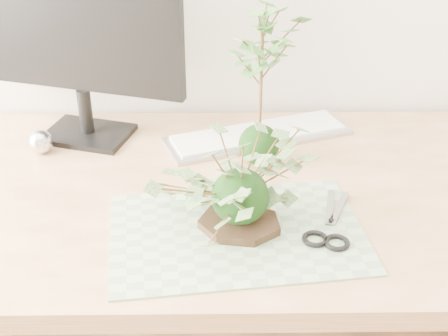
{
  "coord_description": "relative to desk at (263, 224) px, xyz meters",
  "views": [
    {
      "loc": [
        -0.01,
        0.19,
        1.4
      ],
      "look_at": [
        0.0,
        1.14,
        0.84
      ],
      "focal_mm": 50.0,
      "sensor_mm": 36.0,
      "label": 1
    }
  ],
  "objects": [
    {
      "name": "cutting_mat",
      "position": [
        -0.06,
        -0.15,
        0.09
      ],
      "size": [
        0.48,
        0.35,
        0.0
      ],
      "primitive_type": "cube",
      "rotation": [
        0.0,
        0.0,
        0.12
      ],
      "color": "gray",
      "rests_on": "desk"
    },
    {
      "name": "scissors",
      "position": [
        0.11,
        -0.16,
        0.1
      ],
      "size": [
        0.09,
        0.19,
        0.01
      ],
      "rotation": [
        0.0,
        0.0,
        -0.31
      ],
      "color": "gray",
      "rests_on": "cutting_mat"
    },
    {
      "name": "ivy_kokedama",
      "position": [
        -0.05,
        -0.14,
        0.2
      ],
      "size": [
        0.37,
        0.37,
        0.2
      ],
      "rotation": [
        0.0,
        0.0,
        0.4
      ],
      "color": "black",
      "rests_on": "stone_dish"
    },
    {
      "name": "foil_ball",
      "position": [
        -0.47,
        0.15,
        0.11
      ],
      "size": [
        0.05,
        0.05,
        0.05
      ],
      "primitive_type": "sphere",
      "color": "silver",
      "rests_on": "desk"
    },
    {
      "name": "maple_kokedama",
      "position": [
        -0.01,
        0.1,
        0.34
      ],
      "size": [
        0.24,
        0.24,
        0.36
      ],
      "rotation": [
        0.0,
        0.0,
        0.27
      ],
      "color": "black",
      "rests_on": "desk"
    },
    {
      "name": "stone_dish",
      "position": [
        -0.05,
        -0.14,
        0.1
      ],
      "size": [
        0.17,
        0.17,
        0.01
      ],
      "primitive_type": "cylinder",
      "rotation": [
        0.0,
        0.0,
        -0.16
      ],
      "color": "black",
      "rests_on": "cutting_mat"
    },
    {
      "name": "monitor",
      "position": [
        -0.39,
        0.23,
        0.33
      ],
      "size": [
        0.46,
        0.18,
        0.41
      ],
      "rotation": [
        0.0,
        0.0,
        -0.29
      ],
      "color": "black",
      "rests_on": "desk"
    },
    {
      "name": "keyboard",
      "position": [
        0.0,
        0.22,
        0.1
      ],
      "size": [
        0.44,
        0.26,
        0.02
      ],
      "rotation": [
        0.0,
        0.0,
        0.35
      ],
      "color": "#A7A7B2",
      "rests_on": "desk"
    },
    {
      "name": "desk",
      "position": [
        0.0,
        0.0,
        0.0
      ],
      "size": [
        1.6,
        0.7,
        0.74
      ],
      "color": "#DAAC7A",
      "rests_on": "ground_plane"
    }
  ]
}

